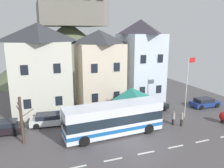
# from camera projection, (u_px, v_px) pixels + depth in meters

# --- Properties ---
(ground_plane) EXTENTS (40.00, 60.00, 0.07)m
(ground_plane) POSITION_uv_depth(u_px,v_px,m) (138.00, 144.00, 20.18)
(ground_plane) COLOR #4E4A4C
(townhouse_00) EXTENTS (6.97, 5.17, 11.13)m
(townhouse_00) POSITION_uv_depth(u_px,v_px,m) (40.00, 70.00, 26.90)
(townhouse_00) COLOR beige
(townhouse_00) RESTS_ON ground_plane
(townhouse_01) EXTENTS (5.82, 5.36, 10.35)m
(townhouse_01) POSITION_uv_depth(u_px,v_px,m) (100.00, 69.00, 29.63)
(townhouse_01) COLOR beige
(townhouse_01) RESTS_ON ground_plane
(townhouse_02) EXTENTS (5.10, 6.95, 11.83)m
(townhouse_02) POSITION_uv_depth(u_px,v_px,m) (140.00, 61.00, 32.35)
(townhouse_02) COLOR silver
(townhouse_02) RESTS_ON ground_plane
(hilltop_castle) EXTENTS (33.31, 33.31, 19.99)m
(hilltop_castle) POSITION_uv_depth(u_px,v_px,m) (69.00, 47.00, 50.03)
(hilltop_castle) COLOR #616A4F
(hilltop_castle) RESTS_ON ground_plane
(transit_bus) EXTENTS (10.06, 2.96, 3.15)m
(transit_bus) POSITION_uv_depth(u_px,v_px,m) (114.00, 119.00, 21.76)
(transit_bus) COLOR white
(transit_bus) RESTS_ON ground_plane
(bus_shelter) EXTENTS (3.60, 3.60, 3.65)m
(bus_shelter) POSITION_uv_depth(u_px,v_px,m) (132.00, 93.00, 26.02)
(bus_shelter) COLOR #473D33
(bus_shelter) RESTS_ON ground_plane
(parked_car_00) EXTENTS (4.22, 2.19, 1.30)m
(parked_car_00) POSITION_uv_depth(u_px,v_px,m) (2.00, 128.00, 22.10)
(parked_car_00) COLOR black
(parked_car_00) RESTS_ON ground_plane
(parked_car_01) EXTENTS (3.99, 1.94, 1.23)m
(parked_car_01) POSITION_uv_depth(u_px,v_px,m) (205.00, 102.00, 30.24)
(parked_car_01) COLOR navy
(parked_car_01) RESTS_ON ground_plane
(parked_car_02) EXTENTS (4.41, 2.32, 1.32)m
(parked_car_02) POSITION_uv_depth(u_px,v_px,m) (152.00, 106.00, 28.59)
(parked_car_02) COLOR black
(parked_car_02) RESTS_ON ground_plane
(parked_car_03) EXTENTS (4.46, 2.34, 1.31)m
(parked_car_03) POSITION_uv_depth(u_px,v_px,m) (50.00, 119.00, 24.25)
(parked_car_03) COLOR silver
(parked_car_03) RESTS_ON ground_plane
(pedestrian_00) EXTENTS (0.36, 0.39, 1.55)m
(pedestrian_00) POSITION_uv_depth(u_px,v_px,m) (173.00, 118.00, 24.23)
(pedestrian_00) COLOR #38332D
(pedestrian_00) RESTS_ON ground_plane
(pedestrian_01) EXTENTS (0.30, 0.30, 1.55)m
(pedestrian_01) POSITION_uv_depth(u_px,v_px,m) (182.00, 118.00, 23.87)
(pedestrian_01) COLOR #38332D
(pedestrian_01) RESTS_ON ground_plane
(pedestrian_02) EXTENTS (0.35, 0.35, 1.61)m
(pedestrian_02) POSITION_uv_depth(u_px,v_px,m) (152.00, 111.00, 26.09)
(pedestrian_02) COLOR black
(pedestrian_02) RESTS_ON ground_plane
(public_bench) EXTENTS (1.44, 0.48, 0.87)m
(public_bench) POSITION_uv_depth(u_px,v_px,m) (127.00, 107.00, 28.95)
(public_bench) COLOR #33473D
(public_bench) RESTS_ON ground_plane
(flagpole) EXTENTS (0.95, 0.10, 7.25)m
(flagpole) POSITION_uv_depth(u_px,v_px,m) (187.00, 83.00, 25.71)
(flagpole) COLOR silver
(flagpole) RESTS_ON ground_plane
(harbour_buoy) EXTENTS (1.09, 1.09, 1.34)m
(harbour_buoy) POSITION_uv_depth(u_px,v_px,m) (224.00, 117.00, 24.74)
(harbour_buoy) COLOR black
(harbour_buoy) RESTS_ON ground_plane
(bare_tree_00) EXTENTS (1.43, 1.52, 4.45)m
(bare_tree_00) POSITION_uv_depth(u_px,v_px,m) (21.00, 120.00, 19.79)
(bare_tree_00) COLOR #47382D
(bare_tree_00) RESTS_ON ground_plane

